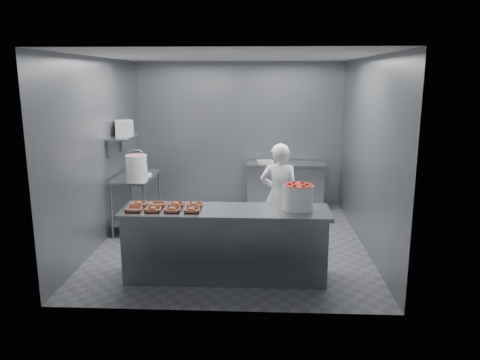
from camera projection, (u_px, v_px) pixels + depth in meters
name	position (u px, v px, depth m)	size (l,w,h in m)	color
floor	(232.00, 241.00, 7.32)	(4.50, 4.50, 0.00)	#4C4C51
ceiling	(232.00, 56.00, 6.72)	(4.50, 4.50, 0.00)	white
wall_back	(239.00, 134.00, 9.21)	(4.00, 0.04, 2.80)	slate
wall_left	(101.00, 151.00, 7.11)	(0.04, 4.50, 2.80)	slate
wall_right	(367.00, 153.00, 6.93)	(0.04, 4.50, 2.80)	slate
service_counter	(226.00, 243.00, 5.91)	(2.60, 0.70, 0.90)	slate
prep_table	(137.00, 193.00, 7.86)	(0.60, 1.20, 0.90)	slate
back_counter	(285.00, 186.00, 9.04)	(1.50, 0.60, 0.90)	slate
wall_shelf	(124.00, 137.00, 7.66)	(0.35, 0.90, 0.03)	slate
tray_0	(134.00, 209.00, 5.74)	(0.19, 0.18, 0.04)	tan
tray_1	(153.00, 209.00, 5.73)	(0.19, 0.18, 0.06)	tan
tray_2	(173.00, 210.00, 5.72)	(0.19, 0.18, 0.06)	tan
tray_3	(192.00, 210.00, 5.71)	(0.19, 0.18, 0.06)	tan
tray_4	(139.00, 204.00, 5.98)	(0.19, 0.18, 0.06)	tan
tray_5	(158.00, 204.00, 5.97)	(0.19, 0.18, 0.04)	tan
tray_6	(176.00, 204.00, 5.96)	(0.19, 0.18, 0.06)	tan
tray_7	(195.00, 205.00, 5.94)	(0.19, 0.18, 0.06)	tan
worker	(279.00, 196.00, 6.94)	(0.57, 0.38, 1.57)	white
strawberry_tub	(298.00, 196.00, 5.79)	(0.38, 0.38, 0.32)	white
glaze_bucket	(137.00, 168.00, 7.31)	(0.35, 0.33, 0.51)	white
bucket_lid	(143.00, 175.00, 7.78)	(0.30, 0.30, 0.02)	white
rag	(145.00, 174.00, 7.90)	(0.14, 0.12, 0.02)	#CCB28C
appliance	(124.00, 128.00, 7.67)	(0.29, 0.33, 0.25)	gray
paper_stack	(265.00, 161.00, 8.95)	(0.30, 0.22, 0.05)	silver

